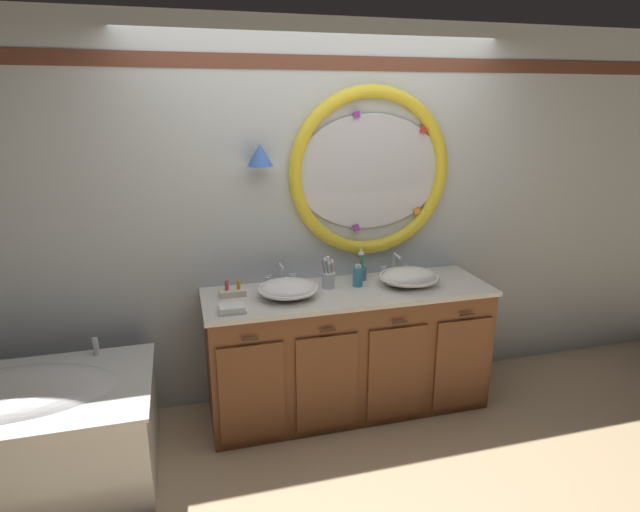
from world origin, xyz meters
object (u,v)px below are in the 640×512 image
Objects in this scene: toothbrush_holder_right at (361,272)px; toiletry_basket at (233,292)px; soap_dispenser at (358,276)px; sink_basin_right at (409,277)px; folded_hand_towel at (232,309)px; bathtub at (15,430)px; sink_basin_left at (288,289)px; toothbrush_holder_left at (329,279)px.

toothbrush_holder_right is 1.34× the size of toiletry_basket.
toiletry_basket is (-0.84, 0.04, -0.04)m from soap_dispenser.
sink_basin_right reaches higher than folded_hand_towel.
bathtub is at bearing -163.58° from toiletry_basket.
sink_basin_right is at bearing -5.79° from toiletry_basket.
folded_hand_towel is (-0.94, -0.35, -0.04)m from toothbrush_holder_right.
sink_basin_left is at bearing 22.11° from folded_hand_towel.
soap_dispenser reaches higher than sink_basin_right.
toothbrush_holder_left is at bearing 10.50° from bathtub.
sink_basin_left is 0.84m from sink_basin_right.
soap_dispenser is (0.50, 0.08, 0.01)m from sink_basin_left.
toothbrush_holder_right is (-0.27, 0.20, -0.01)m from sink_basin_right.
folded_hand_towel is (-0.87, -0.23, -0.05)m from soap_dispenser.
sink_basin_left is 1.80× the size of toothbrush_holder_left.
sink_basin_right is 1.23m from folded_hand_towel.
sink_basin_right reaches higher than toiletry_basket.
sink_basin_left is 2.45× the size of soap_dispenser.
soap_dispenser is (0.20, -0.02, 0.01)m from toothbrush_holder_left.
bathtub is 2.20m from soap_dispenser.
sink_basin_left is 0.32m from toothbrush_holder_left.
toothbrush_holder_right is at bearing 60.44° from soap_dispenser.
toothbrush_holder_left is 1.36× the size of soap_dispenser.
sink_basin_left reaches higher than bathtub.
toothbrush_holder_left is 1.31× the size of toiletry_basket.
sink_basin_right is at bearing -13.40° from soap_dispenser.
toothbrush_holder_left is (-0.54, 0.10, -0.00)m from sink_basin_right.
sink_basin_left is 0.36m from toiletry_basket.
toiletry_basket is (-0.64, 0.02, -0.04)m from toothbrush_holder_left.
soap_dispenser is 0.91m from folded_hand_towel.
sink_basin_right is at bearing 7.15° from folded_hand_towel.
toiletry_basket is (0.04, 0.27, 0.01)m from folded_hand_towel.
toothbrush_holder_left is at bearing 169.48° from sink_basin_right.
folded_hand_towel is 0.27m from toiletry_basket.
toothbrush_holder_right reaches higher than folded_hand_towel.
sink_basin_left is 0.41m from folded_hand_towel.
toothbrush_holder_left reaches higher than soap_dispenser.
toothbrush_holder_left reaches higher than sink_basin_left.
sink_basin_left reaches higher than toiletry_basket.
toothbrush_holder_right reaches higher than sink_basin_left.
toiletry_basket reaches higher than folded_hand_towel.
folded_hand_towel is at bearing -97.54° from toiletry_basket.
sink_basin_left is 0.51m from soap_dispenser.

